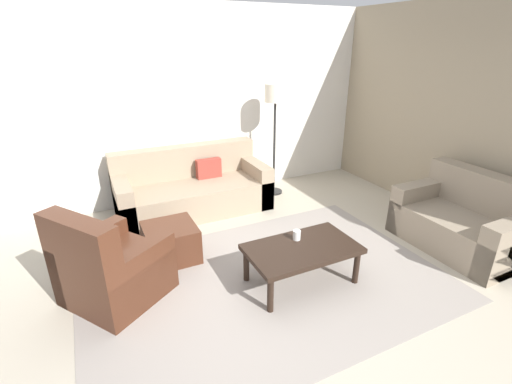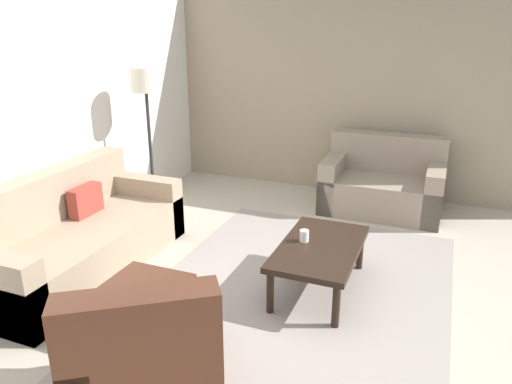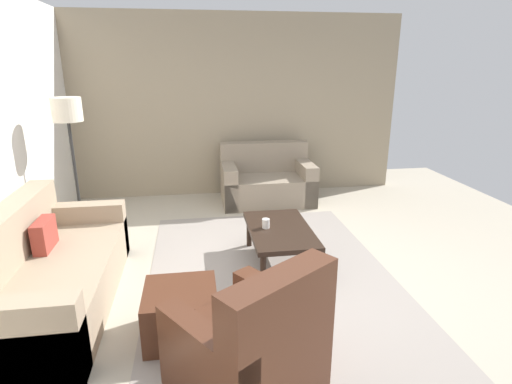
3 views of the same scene
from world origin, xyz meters
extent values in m
plane|color=#B2A893|center=(0.00, 0.00, 0.00)|extent=(8.00, 8.00, 0.00)
cube|color=gray|center=(3.00, 0.00, 1.40)|extent=(0.12, 5.20, 2.80)
cube|color=gray|center=(0.00, 0.00, 0.00)|extent=(3.59, 2.43, 0.01)
cube|color=gray|center=(-0.16, 1.98, 0.21)|extent=(2.11, 0.95, 0.42)
cube|color=gray|center=(-0.16, 2.33, 0.44)|extent=(2.11, 0.24, 0.88)
cube|color=gray|center=(-1.11, 1.98, 0.31)|extent=(0.20, 0.95, 0.62)
cube|color=gray|center=(0.80, 1.98, 0.31)|extent=(0.20, 0.95, 0.62)
cube|color=#99382D|center=(0.13, 2.11, 0.56)|extent=(0.36, 0.12, 0.28)
cube|color=gray|center=(2.36, -0.37, 0.21)|extent=(0.88, 1.37, 0.42)
cube|color=gray|center=(2.68, -0.37, 0.44)|extent=(0.24, 1.37, 0.88)
cube|color=gray|center=(2.36, 0.22, 0.31)|extent=(0.88, 0.20, 0.62)
cube|color=gray|center=(2.36, -0.96, 0.31)|extent=(0.88, 0.20, 0.62)
cube|color=#4C2819|center=(-1.38, 0.45, 0.22)|extent=(1.11, 1.11, 0.44)
cube|color=#4C2819|center=(-1.62, 0.28, 0.47)|extent=(0.62, 0.77, 0.95)
cube|color=#4C2819|center=(-1.19, 0.18, 0.30)|extent=(0.75, 0.59, 0.60)
cube|color=#4C2819|center=(-1.56, 0.71, 0.30)|extent=(0.75, 0.59, 0.60)
cube|color=#4C2819|center=(-0.76, 0.87, 0.20)|extent=(0.56, 0.56, 0.40)
cylinder|color=black|center=(-0.17, -0.40, 0.18)|extent=(0.06, 0.06, 0.36)
cylinder|color=black|center=(0.81, -0.40, 0.18)|extent=(0.06, 0.06, 0.36)
cylinder|color=black|center=(-0.17, 0.12, 0.18)|extent=(0.06, 0.06, 0.36)
cylinder|color=black|center=(0.81, 0.12, 0.18)|extent=(0.06, 0.06, 0.36)
cube|color=black|center=(0.32, -0.14, 0.39)|extent=(1.10, 0.64, 0.05)
cylinder|color=white|center=(0.34, 0.01, 0.46)|extent=(0.08, 0.08, 0.10)
cylinder|color=black|center=(1.20, 2.07, 0.01)|extent=(0.28, 0.28, 0.03)
cylinder|color=#262626|center=(1.20, 2.07, 0.72)|extent=(0.04, 0.04, 1.45)
cylinder|color=beige|center=(1.20, 2.07, 1.58)|extent=(0.32, 0.32, 0.26)
camera|label=1|loc=(-1.45, -2.72, 2.29)|focal=25.50mm
camera|label=2|loc=(-3.27, -0.99, 2.17)|focal=33.95mm
camera|label=3|loc=(-3.61, 0.72, 2.07)|focal=28.93mm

